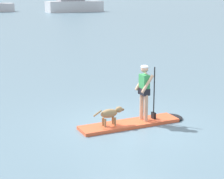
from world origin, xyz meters
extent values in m
plane|color=slate|center=(0.00, 0.00, 0.00)|extent=(400.00, 400.00, 0.00)
cube|color=#E55933|center=(0.00, 0.00, 0.05)|extent=(3.16, 1.05, 0.10)
ellipsoid|color=black|center=(1.54, -0.16, 0.05)|extent=(0.63, 0.75, 0.10)
cylinder|color=tan|center=(0.50, 0.08, 0.51)|extent=(0.12, 0.12, 0.83)
cylinder|color=tan|center=(0.47, -0.18, 0.51)|extent=(0.12, 0.12, 0.83)
cube|color=black|center=(0.48, -0.05, 1.01)|extent=(0.26, 0.38, 0.20)
cube|color=#338C4C|center=(0.48, -0.05, 1.22)|extent=(0.23, 0.36, 0.59)
sphere|color=tan|center=(0.48, -0.05, 1.69)|extent=(0.22, 0.22, 0.22)
ellipsoid|color=white|center=(0.48, -0.05, 1.75)|extent=(0.23, 0.23, 0.11)
cylinder|color=tan|center=(0.50, 0.14, 1.27)|extent=(0.43, 0.13, 0.54)
cylinder|color=tan|center=(0.46, -0.24, 1.27)|extent=(0.43, 0.13, 0.54)
cylinder|color=black|center=(0.83, -0.09, 0.91)|extent=(0.04, 0.04, 1.62)
cube|color=black|center=(0.83, -0.09, 0.20)|extent=(0.10, 0.19, 0.20)
ellipsoid|color=#997A51|center=(-0.67, 0.07, 0.47)|extent=(0.55, 0.27, 0.26)
ellipsoid|color=#997A51|center=(-0.35, 0.04, 0.55)|extent=(0.24, 0.18, 0.18)
ellipsoid|color=brown|center=(-0.24, 0.03, 0.53)|extent=(0.13, 0.09, 0.08)
cylinder|color=#997A51|center=(-1.03, 0.11, 0.52)|extent=(0.27, 0.08, 0.18)
cylinder|color=#997A51|center=(-0.50, 0.13, 0.22)|extent=(0.07, 0.07, 0.24)
cylinder|color=#997A51|center=(-0.52, -0.02, 0.22)|extent=(0.07, 0.07, 0.24)
cylinder|color=#997A51|center=(-0.82, 0.16, 0.22)|extent=(0.07, 0.07, 0.24)
cylinder|color=#997A51|center=(-0.83, 0.01, 0.22)|extent=(0.07, 0.07, 0.24)
cube|color=silver|center=(26.10, 56.51, 0.96)|extent=(10.22, 3.93, 1.91)
camera|label=1|loc=(-6.43, -9.53, 3.97)|focal=64.83mm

